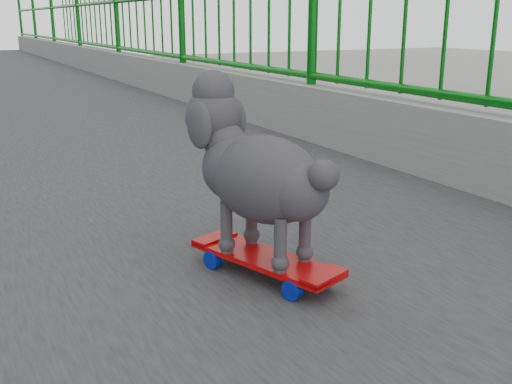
{
  "coord_description": "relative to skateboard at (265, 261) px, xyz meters",
  "views": [
    {
      "loc": [
        -0.5,
        -2.9,
        7.65
      ],
      "look_at": [
        0.21,
        -1.57,
        7.22
      ],
      "focal_mm": 42.0,
      "sensor_mm": 36.0,
      "label": 1
    }
  ],
  "objects": [
    {
      "name": "railing",
      "position": [
        -0.21,
        1.62,
        0.17
      ],
      "size": [
        3.0,
        24.0,
        1.42
      ],
      "color": "gray",
      "rests_on": "footbridge"
    },
    {
      "name": "skateboard",
      "position": [
        0.0,
        0.0,
        0.0
      ],
      "size": [
        0.26,
        0.46,
        0.06
      ],
      "rotation": [
        0.0,
        0.0,
        0.33
      ],
      "color": "red",
      "rests_on": "footbridge"
    },
    {
      "name": "poodle",
      "position": [
        -0.01,
        0.03,
        0.24
      ],
      "size": [
        0.31,
        0.49,
        0.43
      ],
      "rotation": [
        0.0,
        0.0,
        0.33
      ],
      "color": "#2B292D",
      "rests_on": "skateboard"
    }
  ]
}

